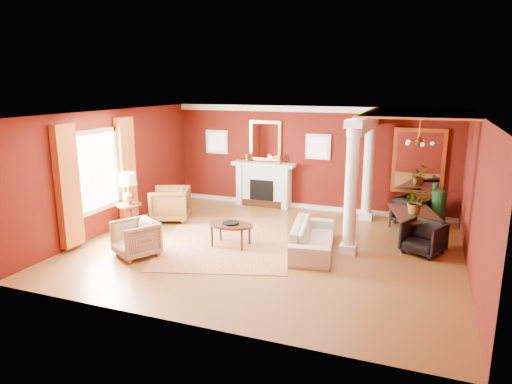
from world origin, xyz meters
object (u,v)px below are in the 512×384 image
at_px(sofa, 313,233).
at_px(dining_table, 416,218).
at_px(armchair_leopard, 170,202).
at_px(armchair_stripe, 136,237).
at_px(coffee_table, 231,226).
at_px(side_table, 129,192).

bearing_deg(sofa, dining_table, -58.76).
bearing_deg(armchair_leopard, armchair_stripe, -5.89).
relative_size(sofa, dining_table, 1.25).
relative_size(armchair_leopard, coffee_table, 0.96).
bearing_deg(side_table, dining_table, 16.72).
xyz_separation_m(coffee_table, dining_table, (3.77, 2.03, 0.01)).
bearing_deg(sofa, armchair_leopard, 68.40).
height_order(sofa, dining_table, dining_table).
height_order(armchair_leopard, coffee_table, armchair_leopard).
height_order(armchair_stripe, coffee_table, armchair_stripe).
xyz_separation_m(sofa, dining_table, (2.00, 1.70, 0.06)).
bearing_deg(coffee_table, side_table, 178.24).
xyz_separation_m(armchair_leopard, coffee_table, (2.27, -1.22, -0.02)).
bearing_deg(armchair_leopard, dining_table, 76.47).
relative_size(armchair_stripe, dining_table, 0.48).
relative_size(coffee_table, side_table, 0.70).
xyz_separation_m(armchair_stripe, side_table, (-1.10, 1.33, 0.56)).
distance_m(armchair_leopard, dining_table, 6.09).
relative_size(coffee_table, dining_table, 0.59).
relative_size(sofa, side_table, 1.46).
bearing_deg(armchair_stripe, armchair_leopard, 135.76).
distance_m(side_table, dining_table, 6.77).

